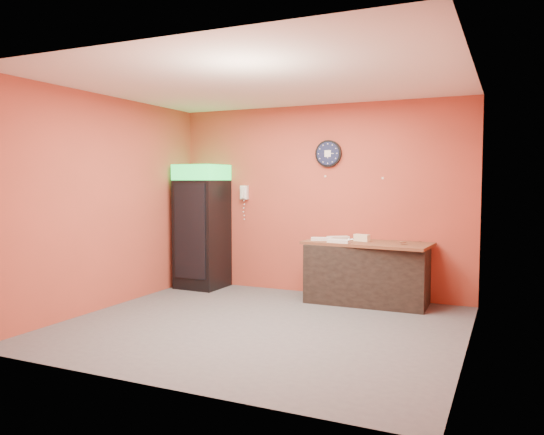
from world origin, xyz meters
The scene contains 15 objects.
floor centered at (0.00, 0.00, 0.00)m, with size 4.50×4.50×0.00m, color #47474C.
back_wall centered at (0.00, 2.00, 1.40)m, with size 4.50×0.02×2.80m, color #B24532.
left_wall centered at (-2.25, 0.00, 1.40)m, with size 0.02×4.00×2.80m, color #B24532.
right_wall centered at (2.25, 0.00, 1.40)m, with size 0.02×4.00×2.80m, color #B24532.
ceiling centered at (0.00, 0.00, 2.80)m, with size 4.50×4.00×0.02m, color white.
beverage_cooler centered at (-1.82, 1.61, 0.94)m, with size 0.69×0.70×1.93m.
prep_counter centered at (0.83, 1.64, 0.40)m, with size 1.62×0.72×0.81m, color black.
wall_clock centered at (0.15, 1.97, 2.08)m, with size 0.39×0.06×0.39m.
wall_phone centered at (-1.23, 1.95, 1.50)m, with size 0.12×0.10×0.22m.
butcher_paper centered at (0.83, 1.64, 0.83)m, with size 1.69×0.77×0.04m, color brown.
sub_roll_stack centered at (0.75, 1.67, 0.90)m, with size 0.24×0.15×0.10m.
wrapped_sandwich_left centered at (0.21, 1.55, 0.87)m, with size 0.30×0.12×0.04m, color silver.
wrapped_sandwich_mid centered at (0.51, 1.38, 0.87)m, with size 0.31×0.12×0.04m, color silver.
wrapped_sandwich_right centered at (0.37, 1.78, 0.87)m, with size 0.31×0.12×0.04m, color silver.
kitchen_tool centered at (0.66, 1.77, 0.87)m, with size 0.05×0.05×0.05m, color silver.
Camera 1 is at (2.62, -5.46, 1.69)m, focal length 35.00 mm.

